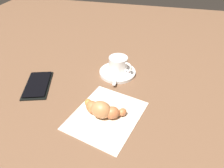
{
  "coord_description": "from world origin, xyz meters",
  "views": [
    {
      "loc": [
        0.45,
        0.1,
        0.39
      ],
      "look_at": [
        -0.01,
        -0.01,
        0.03
      ],
      "focal_mm": 33.21,
      "sensor_mm": 36.0,
      "label": 1
    }
  ],
  "objects": [
    {
      "name": "cell_phone",
      "position": [
        0.01,
        -0.24,
        0.0
      ],
      "size": [
        0.15,
        0.11,
        0.01
      ],
      "color": "black",
      "rests_on": "ground"
    },
    {
      "name": "saucer",
      "position": [
        -0.11,
        -0.01,
        0.01
      ],
      "size": [
        0.12,
        0.12,
        0.01
      ],
      "primitive_type": "cylinder",
      "color": "silver",
      "rests_on": "ground"
    },
    {
      "name": "espresso_cup",
      "position": [
        -0.12,
        -0.01,
        0.03
      ],
      "size": [
        0.06,
        0.08,
        0.05
      ],
      "color": "silver",
      "rests_on": "saucer"
    },
    {
      "name": "teaspoon",
      "position": [
        -0.12,
        -0.01,
        0.01
      ],
      "size": [
        0.14,
        0.02,
        0.01
      ],
      "color": "silver",
      "rests_on": "saucer"
    },
    {
      "name": "napkin",
      "position": [
        0.08,
        -0.0,
        0.0
      ],
      "size": [
        0.23,
        0.21,
        0.0
      ],
      "primitive_type": "cube",
      "rotation": [
        0.0,
        0.0,
        -0.26
      ],
      "color": "silver",
      "rests_on": "ground"
    },
    {
      "name": "ground_plane",
      "position": [
        0.0,
        0.0,
        0.0
      ],
      "size": [
        1.8,
        1.8,
        0.0
      ],
      "primitive_type": "plane",
      "color": "brown"
    },
    {
      "name": "croissant",
      "position": [
        0.09,
        -0.01,
        0.02
      ],
      "size": [
        0.07,
        0.13,
        0.05
      ],
      "color": "#C77F3C",
      "rests_on": "napkin"
    },
    {
      "name": "sugar_packet",
      "position": [
        -0.12,
        0.02,
        0.01
      ],
      "size": [
        0.07,
        0.04,
        0.01
      ],
      "primitive_type": "cube",
      "rotation": [
        0.0,
        0.0,
        9.75
      ],
      "color": "white",
      "rests_on": "saucer"
    }
  ]
}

